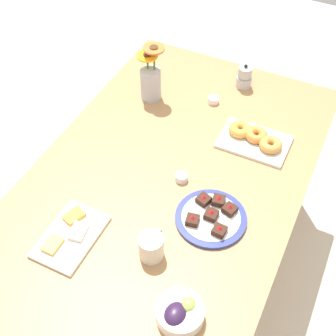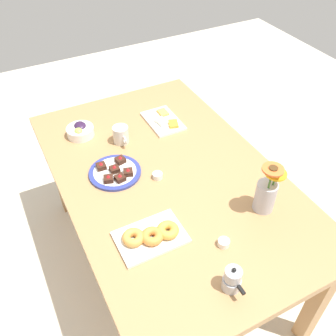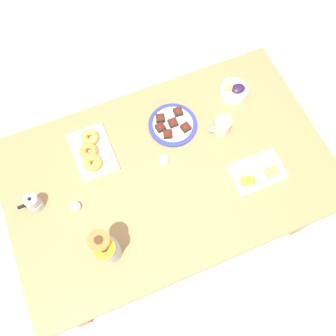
{
  "view_description": "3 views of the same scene",
  "coord_description": "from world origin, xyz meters",
  "px_view_note": "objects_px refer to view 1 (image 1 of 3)",
  "views": [
    {
      "loc": [
        -1.06,
        -0.51,
        2.09
      ],
      "look_at": [
        0.0,
        0.0,
        0.78
      ],
      "focal_mm": 50.0,
      "sensor_mm": 36.0,
      "label": 1
    },
    {
      "loc": [
        1.18,
        -0.61,
        1.98
      ],
      "look_at": [
        0.0,
        0.0,
        0.78
      ],
      "focal_mm": 40.0,
      "sensor_mm": 36.0,
      "label": 2
    },
    {
      "loc": [
        0.27,
        0.65,
        2.45
      ],
      "look_at": [
        0.0,
        0.0,
        0.78
      ],
      "focal_mm": 40.0,
      "sensor_mm": 36.0,
      "label": 3
    }
  ],
  "objects_px": {
    "coffee_mug": "(151,247)",
    "flower_vase": "(151,81)",
    "croissant_platter": "(255,139)",
    "dining_table": "(168,189)",
    "cheese_platter": "(70,235)",
    "moka_pot": "(244,77)",
    "jam_cup_honey": "(213,100)",
    "dessert_plate": "(211,217)",
    "jam_cup_berry": "(181,177)",
    "grape_bowl": "(180,313)"
  },
  "relations": [
    {
      "from": "coffee_mug",
      "to": "flower_vase",
      "type": "distance_m",
      "value": 0.82
    },
    {
      "from": "coffee_mug",
      "to": "croissant_platter",
      "type": "relative_size",
      "value": 0.42
    },
    {
      "from": "coffee_mug",
      "to": "dining_table",
      "type": "bearing_deg",
      "value": 17.05
    },
    {
      "from": "cheese_platter",
      "to": "moka_pot",
      "type": "distance_m",
      "value": 1.07
    },
    {
      "from": "flower_vase",
      "to": "moka_pot",
      "type": "bearing_deg",
      "value": -53.47
    },
    {
      "from": "dining_table",
      "to": "croissant_platter",
      "type": "height_order",
      "value": "croissant_platter"
    },
    {
      "from": "dining_table",
      "to": "moka_pot",
      "type": "distance_m",
      "value": 0.66
    },
    {
      "from": "jam_cup_honey",
      "to": "dessert_plate",
      "type": "xyz_separation_m",
      "value": [
        -0.6,
        -0.23,
        -0.0
      ]
    },
    {
      "from": "dining_table",
      "to": "jam_cup_honey",
      "type": "relative_size",
      "value": 33.33
    },
    {
      "from": "cheese_platter",
      "to": "moka_pot",
      "type": "height_order",
      "value": "moka_pot"
    },
    {
      "from": "dessert_plate",
      "to": "coffee_mug",
      "type": "bearing_deg",
      "value": 150.87
    },
    {
      "from": "croissant_platter",
      "to": "moka_pot",
      "type": "bearing_deg",
      "value": 26.56
    },
    {
      "from": "jam_cup_berry",
      "to": "grape_bowl",
      "type": "bearing_deg",
      "value": -155.83
    },
    {
      "from": "grape_bowl",
      "to": "dessert_plate",
      "type": "bearing_deg",
      "value": 7.92
    },
    {
      "from": "coffee_mug",
      "to": "croissant_platter",
      "type": "distance_m",
      "value": 0.67
    },
    {
      "from": "moka_pot",
      "to": "cheese_platter",
      "type": "bearing_deg",
      "value": 166.43
    },
    {
      "from": "cheese_platter",
      "to": "flower_vase",
      "type": "height_order",
      "value": "flower_vase"
    },
    {
      "from": "dining_table",
      "to": "croissant_platter",
      "type": "bearing_deg",
      "value": -37.33
    },
    {
      "from": "dining_table",
      "to": "grape_bowl",
      "type": "distance_m",
      "value": 0.58
    },
    {
      "from": "croissant_platter",
      "to": "jam_cup_honey",
      "type": "distance_m",
      "value": 0.29
    },
    {
      "from": "croissant_platter",
      "to": "moka_pot",
      "type": "distance_m",
      "value": 0.37
    },
    {
      "from": "jam_cup_honey",
      "to": "jam_cup_berry",
      "type": "xyz_separation_m",
      "value": [
        -0.48,
        -0.06,
        0.0
      ]
    },
    {
      "from": "grape_bowl",
      "to": "moka_pot",
      "type": "relative_size",
      "value": 1.24
    },
    {
      "from": "jam_cup_berry",
      "to": "flower_vase",
      "type": "relative_size",
      "value": 0.19
    },
    {
      "from": "jam_cup_honey",
      "to": "dessert_plate",
      "type": "height_order",
      "value": "dessert_plate"
    },
    {
      "from": "coffee_mug",
      "to": "jam_cup_berry",
      "type": "height_order",
      "value": "coffee_mug"
    },
    {
      "from": "jam_cup_honey",
      "to": "grape_bowl",
      "type": "bearing_deg",
      "value": -163.62
    },
    {
      "from": "grape_bowl",
      "to": "moka_pot",
      "type": "bearing_deg",
      "value": 10.2
    },
    {
      "from": "dining_table",
      "to": "grape_bowl",
      "type": "relative_size",
      "value": 10.88
    },
    {
      "from": "coffee_mug",
      "to": "grape_bowl",
      "type": "xyz_separation_m",
      "value": [
        -0.16,
        -0.18,
        -0.02
      ]
    },
    {
      "from": "coffee_mug",
      "to": "cheese_platter",
      "type": "relative_size",
      "value": 0.45
    },
    {
      "from": "cheese_platter",
      "to": "dessert_plate",
      "type": "xyz_separation_m",
      "value": [
        0.28,
        -0.4,
        0.0
      ]
    },
    {
      "from": "dining_table",
      "to": "flower_vase",
      "type": "bearing_deg",
      "value": 34.98
    },
    {
      "from": "cheese_platter",
      "to": "jam_cup_honey",
      "type": "height_order",
      "value": "cheese_platter"
    },
    {
      "from": "coffee_mug",
      "to": "croissant_platter",
      "type": "bearing_deg",
      "value": -11.65
    },
    {
      "from": "dessert_plate",
      "to": "flower_vase",
      "type": "distance_m",
      "value": 0.72
    },
    {
      "from": "dining_table",
      "to": "jam_cup_berry",
      "type": "xyz_separation_m",
      "value": [
        -0.0,
        -0.06,
        0.1
      ]
    },
    {
      "from": "dining_table",
      "to": "grape_bowl",
      "type": "bearing_deg",
      "value": -150.7
    },
    {
      "from": "dining_table",
      "to": "grape_bowl",
      "type": "xyz_separation_m",
      "value": [
        -0.5,
        -0.28,
        0.12
      ]
    },
    {
      "from": "dining_table",
      "to": "jam_cup_honey",
      "type": "bearing_deg",
      "value": 0.75
    },
    {
      "from": "cheese_platter",
      "to": "jam_cup_honey",
      "type": "distance_m",
      "value": 0.89
    },
    {
      "from": "jam_cup_honey",
      "to": "dessert_plate",
      "type": "bearing_deg",
      "value": -158.59
    },
    {
      "from": "jam_cup_berry",
      "to": "coffee_mug",
      "type": "bearing_deg",
      "value": -171.95
    },
    {
      "from": "grape_bowl",
      "to": "cheese_platter",
      "type": "relative_size",
      "value": 0.57
    },
    {
      "from": "coffee_mug",
      "to": "jam_cup_honey",
      "type": "relative_size",
      "value": 2.46
    },
    {
      "from": "cheese_platter",
      "to": "croissant_platter",
      "type": "xyz_separation_m",
      "value": [
        0.71,
        -0.42,
        0.01
      ]
    },
    {
      "from": "dining_table",
      "to": "croissant_platter",
      "type": "xyz_separation_m",
      "value": [
        0.31,
        -0.24,
        0.11
      ]
    },
    {
      "from": "croissant_platter",
      "to": "coffee_mug",
      "type": "bearing_deg",
      "value": 168.35
    },
    {
      "from": "coffee_mug",
      "to": "jam_cup_berry",
      "type": "xyz_separation_m",
      "value": [
        0.34,
        0.05,
        -0.03
      ]
    },
    {
      "from": "grape_bowl",
      "to": "flower_vase",
      "type": "height_order",
      "value": "flower_vase"
    }
  ]
}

